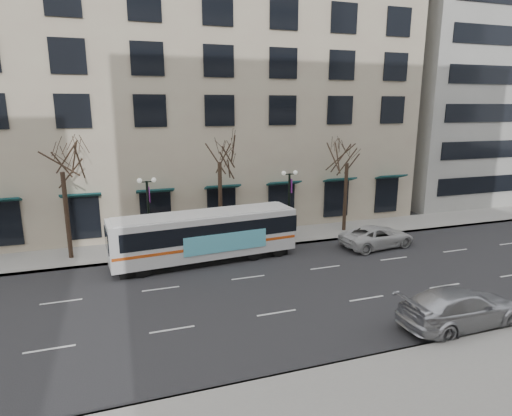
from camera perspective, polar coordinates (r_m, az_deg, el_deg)
name	(u,v)px	position (r m, az deg, el deg)	size (l,w,h in m)	color
ground	(261,294)	(23.20, 0.67, -11.34)	(160.00, 160.00, 0.00)	black
sidewalk_far	(284,236)	(32.71, 3.79, -3.73)	(80.00, 4.00, 0.15)	gray
building_hotel	(165,80)	(41.24, -12.08, 16.34)	(40.00, 20.00, 24.00)	tan
building_office	(470,35)	(56.98, 26.59, 19.97)	(25.00, 20.00, 35.00)	#999993
tree_far_left	(61,157)	(29.01, -24.60, 6.25)	(3.60, 3.60, 8.34)	black
tree_far_mid	(219,148)	(29.64, -4.92, 7.95)	(3.60, 3.60, 8.55)	black
tree_far_right	(348,151)	(33.47, 12.12, 7.50)	(3.60, 3.60, 8.06)	black
lamp_post_left	(149,212)	(28.96, -14.12, -0.50)	(1.22, 0.45, 5.21)	black
lamp_post_right	(289,201)	(31.26, 4.44, 0.89)	(1.22, 0.45, 5.21)	black
city_bus	(206,235)	(27.40, -6.69, -3.56)	(11.99, 3.64, 3.20)	silver
silver_car	(460,307)	(21.87, 25.57, -11.84)	(2.43, 5.98, 1.74)	#B7B8BF
white_pickup	(377,236)	(31.45, 15.84, -3.66)	(2.49, 5.39, 1.50)	#BABABA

